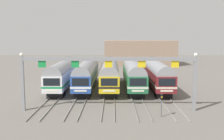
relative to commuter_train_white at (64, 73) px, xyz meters
The scene contains 10 objects.
ground_plane 8.32m from the commuter_train_white, ahead, with size 160.00×160.00×0.00m, color slate.
track_bed 18.92m from the commuter_train_white, 65.15° to the left, with size 17.25×70.00×0.15m.
commuter_train_white is the anchor object (origin of this frame).
commuter_train_blue 3.94m from the commuter_train_white, ahead, with size 2.88×18.06×4.77m.
commuter_train_yellow 7.87m from the commuter_train_white, ahead, with size 2.88×18.06×5.05m.
commuter_train_green 11.81m from the commuter_train_white, ahead, with size 2.88×18.06×4.77m.
commuter_train_maroon 15.75m from the commuter_train_white, ahead, with size 2.88×18.06×5.05m.
catenary_gantry 15.83m from the commuter_train_white, 59.75° to the right, with size 20.99×0.44×6.97m.
yard_signal_mast 21.20m from the commuter_train_white, 49.41° to the right, with size 0.28×0.35×2.63m.
maintenance_building 41.64m from the commuter_train_white, 66.57° to the left, with size 21.56×10.00×7.51m, color gray.
Camera 1 is at (0.62, -44.93, 8.97)m, focal length 42.93 mm.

